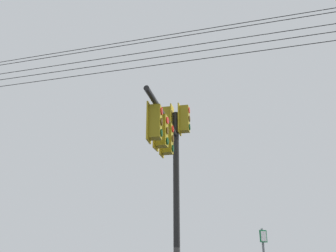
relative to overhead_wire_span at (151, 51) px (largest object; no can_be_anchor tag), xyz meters
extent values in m
cylinder|color=black|center=(-0.77, -0.52, -6.03)|extent=(0.20, 0.20, 6.84)
cylinder|color=black|center=(-1.93, 0.88, -3.41)|extent=(2.43, 2.89, 0.14)
cube|color=olive|center=(-1.00, -0.71, -2.86)|extent=(0.42, 0.42, 0.90)
cube|color=#B29319|center=(-0.87, -0.61, -2.86)|extent=(0.31, 0.36, 1.04)
cylinder|color=red|center=(-1.13, -0.82, -2.56)|extent=(0.15, 0.17, 0.20)
cylinder|color=#3C2703|center=(-1.13, -0.82, -2.86)|extent=(0.15, 0.17, 0.20)
cylinder|color=black|center=(-1.13, -0.82, -3.16)|extent=(0.15, 0.17, 0.20)
cube|color=olive|center=(-0.54, -0.33, -2.86)|extent=(0.42, 0.42, 0.90)
cube|color=#B29319|center=(-0.67, -0.44, -2.86)|extent=(0.31, 0.36, 1.04)
cylinder|color=red|center=(-0.42, -0.23, -2.56)|extent=(0.15, 0.17, 0.20)
cylinder|color=#3C2703|center=(-0.42, -0.23, -2.86)|extent=(0.15, 0.17, 0.20)
cylinder|color=black|center=(-0.42, -0.23, -3.16)|extent=(0.15, 0.17, 0.20)
cube|color=olive|center=(-1.61, 0.48, -3.96)|extent=(0.42, 0.42, 0.90)
cube|color=#B29319|center=(-1.48, 0.59, -3.96)|extent=(0.31, 0.37, 1.04)
cylinder|color=red|center=(-1.74, 0.38, -3.66)|extent=(0.15, 0.17, 0.20)
cylinder|color=#3C2703|center=(-1.74, 0.38, -3.96)|extent=(0.15, 0.17, 0.20)
cylinder|color=black|center=(-1.74, 0.38, -4.26)|extent=(0.15, 0.17, 0.20)
cube|color=olive|center=(-2.06, 1.03, -3.96)|extent=(0.42, 0.42, 0.90)
cube|color=#B29319|center=(-1.92, 1.13, -3.96)|extent=(0.30, 0.37, 1.04)
cylinder|color=red|center=(-2.19, 0.93, -3.66)|extent=(0.14, 0.18, 0.20)
cylinder|color=#3C2703|center=(-2.19, 0.93, -3.96)|extent=(0.14, 0.18, 0.20)
cylinder|color=black|center=(-2.19, 0.93, -4.26)|extent=(0.14, 0.18, 0.20)
cube|color=olive|center=(-2.51, 1.57, -3.96)|extent=(0.42, 0.42, 0.90)
cube|color=#B29319|center=(-2.39, 1.69, -3.96)|extent=(0.33, 0.35, 1.04)
cylinder|color=red|center=(-2.63, 1.46, -3.66)|extent=(0.16, 0.17, 0.20)
cylinder|color=#3C2703|center=(-2.63, 1.46, -3.96)|extent=(0.16, 0.17, 0.20)
cylinder|color=black|center=(-2.63, 1.46, -4.26)|extent=(0.16, 0.17, 0.20)
cube|color=#0C7238|center=(-2.23, -2.77, -6.62)|extent=(0.07, 0.28, 0.36)
cube|color=white|center=(-2.25, -2.77, -6.62)|extent=(0.04, 0.22, 0.30)
cylinder|color=black|center=(0.00, 0.00, -0.64)|extent=(17.04, 11.52, 0.65)
cylinder|color=black|center=(0.00, 0.00, -0.32)|extent=(17.04, 11.52, 0.65)
cylinder|color=black|center=(0.00, 0.00, -0.03)|extent=(17.04, 11.52, 0.65)
cylinder|color=black|center=(0.00, 0.00, 0.42)|extent=(17.04, 11.52, 0.65)
cylinder|color=black|center=(0.00, 0.00, 0.57)|extent=(17.04, 11.52, 0.65)
camera|label=1|loc=(-9.73, 6.77, -7.34)|focal=39.36mm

